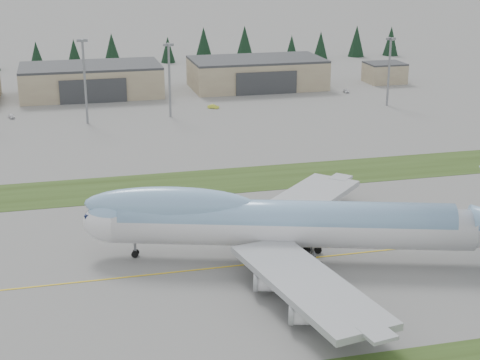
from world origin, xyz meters
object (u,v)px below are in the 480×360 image
object	(u,v)px
boeing_747_freighter	(287,223)
service_vehicle_a	(12,118)
hangar_center	(91,80)
service_vehicle_c	(346,93)
hangar_right	(257,73)
service_vehicle_b	(213,108)

from	to	relation	value
boeing_747_freighter	service_vehicle_a	world-z (taller)	boeing_747_freighter
boeing_747_freighter	service_vehicle_a	size ratio (longest dim) A/B	20.75
hangar_center	service_vehicle_c	distance (m)	90.31
boeing_747_freighter	hangar_right	bearing A→B (deg)	93.94
service_vehicle_a	service_vehicle_b	world-z (taller)	service_vehicle_a
boeing_747_freighter	service_vehicle_c	world-z (taller)	boeing_747_freighter
service_vehicle_b	hangar_right	bearing A→B (deg)	-3.71
hangar_center	hangar_right	xyz separation A→B (m)	(60.00, 0.00, 0.00)
service_vehicle_b	service_vehicle_c	bearing A→B (deg)	-42.11
hangar_center	service_vehicle_c	bearing A→B (deg)	-10.88
boeing_747_freighter	service_vehicle_c	size ratio (longest dim) A/B	21.38
hangar_center	hangar_right	size ratio (longest dim) A/B	1.00
service_vehicle_b	service_vehicle_c	distance (m)	53.20
hangar_right	service_vehicle_c	size ratio (longest dim) A/B	12.96
hangar_right	boeing_747_freighter	bearing A→B (deg)	-103.25
service_vehicle_a	service_vehicle_c	world-z (taller)	service_vehicle_a
service_vehicle_c	service_vehicle_b	bearing A→B (deg)	-160.70
boeing_747_freighter	service_vehicle_b	bearing A→B (deg)	101.25
hangar_right	hangar_center	bearing A→B (deg)	180.00
hangar_center	boeing_747_freighter	bearing A→B (deg)	-80.61
hangar_center	hangar_right	bearing A→B (deg)	0.00
boeing_747_freighter	service_vehicle_b	size ratio (longest dim) A/B	21.19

